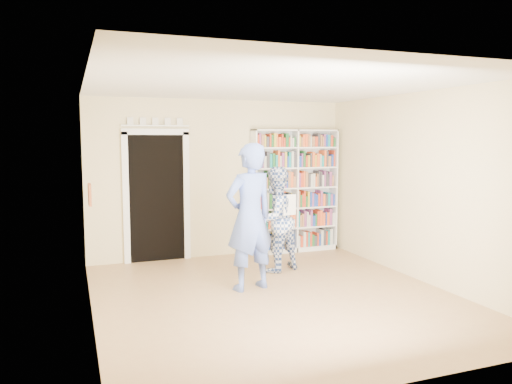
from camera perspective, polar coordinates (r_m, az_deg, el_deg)
floor at (r=6.59m, az=2.24°, el=-11.89°), size 5.00×5.00×0.00m
ceiling at (r=6.31m, az=2.34°, el=12.14°), size 5.00×5.00×0.00m
wall_back at (r=8.66m, az=-4.13°, el=1.54°), size 4.50×0.00×4.50m
wall_left at (r=5.82m, az=-18.58°, el=-0.98°), size 0.00×5.00×5.00m
wall_right at (r=7.47m, az=18.41°, el=0.52°), size 0.00×5.00×5.00m
bookshelf at (r=9.01m, az=4.43°, el=0.19°), size 1.60×0.30×2.20m
doorway at (r=8.41m, az=-11.29°, el=0.14°), size 1.10×0.08×2.43m
wall_art at (r=6.02m, az=-18.47°, el=-0.28°), size 0.03×0.25×0.25m
man_blue at (r=6.70m, az=-0.73°, el=-2.88°), size 0.81×0.63×1.98m
man_plaid at (r=7.67m, az=2.21°, el=-3.12°), size 0.94×0.83×1.61m
paper_sheet at (r=7.50m, az=3.86°, el=-1.48°), size 0.22×0.04×0.31m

